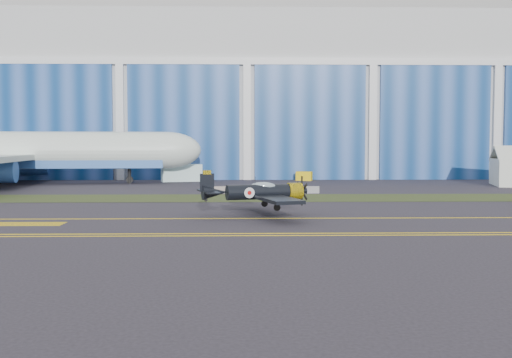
{
  "coord_description": "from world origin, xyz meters",
  "views": [
    {
      "loc": [
        -0.92,
        -55.39,
        6.35
      ],
      "look_at": [
        0.54,
        5.73,
        2.72
      ],
      "focal_mm": 42.0,
      "sensor_mm": 36.0,
      "label": 1
    }
  ],
  "objects_px": {
    "jetliner": "(8,109)",
    "tug": "(304,176)",
    "warbird": "(258,192)",
    "shipping_container": "(182,173)"
  },
  "relations": [
    {
      "from": "jetliner",
      "to": "warbird",
      "type": "bearing_deg",
      "value": -53.3
    },
    {
      "from": "warbird",
      "to": "shipping_container",
      "type": "xyz_separation_m",
      "value": [
        -11.55,
        48.14,
        -0.69
      ]
    },
    {
      "from": "warbird",
      "to": "tug",
      "type": "relative_size",
      "value": 5.86
    },
    {
      "from": "jetliner",
      "to": "tug",
      "type": "relative_size",
      "value": 27.16
    },
    {
      "from": "jetliner",
      "to": "shipping_container",
      "type": "xyz_separation_m",
      "value": [
        26.35,
        5.83,
        -10.26
      ]
    },
    {
      "from": "jetliner",
      "to": "tug",
      "type": "bearing_deg",
      "value": 4.22
    },
    {
      "from": "jetliner",
      "to": "shipping_container",
      "type": "relative_size",
      "value": 10.92
    },
    {
      "from": "shipping_container",
      "to": "tug",
      "type": "xyz_separation_m",
      "value": [
        20.8,
        1.96,
        -0.65
      ]
    },
    {
      "from": "warbird",
      "to": "jetliner",
      "type": "distance_m",
      "value": 57.61
    },
    {
      "from": "shipping_container",
      "to": "tug",
      "type": "height_order",
      "value": "shipping_container"
    }
  ]
}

